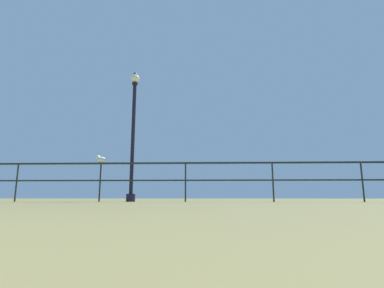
% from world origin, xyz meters
% --- Properties ---
extents(pier_railing, '(21.70, 0.05, 1.10)m').
position_xyz_m(pier_railing, '(-0.00, 9.09, 0.82)').
color(pier_railing, '#232922').
rests_on(pier_railing, ground_plane).
extents(lamppost_center, '(0.27, 0.27, 3.96)m').
position_xyz_m(lamppost_center, '(-0.38, 9.34, 2.10)').
color(lamppost_center, black).
rests_on(lamppost_center, ground_plane).
extents(seagull_on_rail, '(0.44, 0.30, 0.22)m').
position_xyz_m(seagull_on_rail, '(-1.22, 9.10, 1.19)').
color(seagull_on_rail, white).
rests_on(seagull_on_rail, pier_railing).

